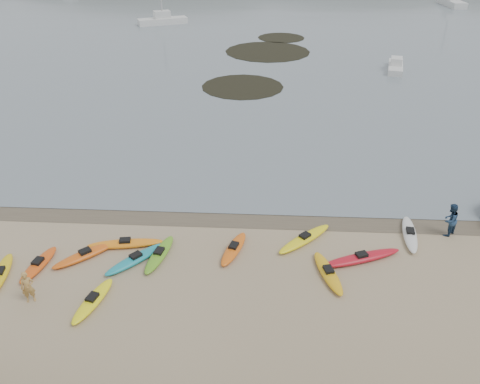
{
  "coord_description": "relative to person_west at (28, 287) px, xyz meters",
  "views": [
    {
      "loc": [
        1.22,
        -22.49,
        14.75
      ],
      "look_at": [
        0.0,
        0.0,
        1.5
      ],
      "focal_mm": 35.0,
      "sensor_mm": 36.0,
      "label": 1
    }
  ],
  "objects": [
    {
      "name": "person_east",
      "position": [
        20.13,
        6.15,
        0.16
      ],
      "size": [
        1.16,
        1.14,
        1.89
      ],
      "primitive_type": "imported",
      "rotation": [
        0.0,
        0.0,
        3.85
      ],
      "color": "navy",
      "rests_on": "ground"
    },
    {
      "name": "kelp_mats",
      "position": [
        9.98,
        42.56,
        -0.76
      ],
      "size": [
        11.97,
        29.84,
        0.04
      ],
      "color": "black",
      "rests_on": "water"
    },
    {
      "name": "ground",
      "position": [
        8.91,
        7.51,
        -0.79
      ],
      "size": [
        600.0,
        600.0,
        0.0
      ],
      "primitive_type": "plane",
      "color": "tan",
      "rests_on": "ground"
    },
    {
      "name": "wet_sand",
      "position": [
        8.91,
        7.21,
        -0.78
      ],
      "size": [
        60.0,
        60.0,
        0.0
      ],
      "primitive_type": "plane",
      "color": "brown",
      "rests_on": "ground"
    },
    {
      "name": "kayaks",
      "position": [
        7.13,
        3.29,
        -0.62
      ],
      "size": [
        21.44,
        9.18,
        0.34
      ],
      "color": "#63AB22",
      "rests_on": "ground"
    },
    {
      "name": "person_west",
      "position": [
        0.0,
        0.0,
        0.0
      ],
      "size": [
        0.67,
        0.56,
        1.57
      ],
      "primitive_type": "imported",
      "rotation": [
        0.0,
        0.0,
        0.37
      ],
      "color": "tan",
      "rests_on": "ground"
    },
    {
      "name": "far_hills",
      "position": [
        48.28,
        201.47,
        -16.72
      ],
      "size": [
        550.0,
        135.0,
        80.0
      ],
      "color": "#384235",
      "rests_on": "ground"
    }
  ]
}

